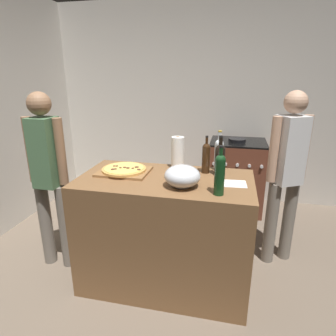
% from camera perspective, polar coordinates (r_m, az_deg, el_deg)
% --- Properties ---
extents(ground_plane, '(4.46, 3.20, 0.02)m').
position_cam_1_polar(ground_plane, '(3.16, 2.26, -14.46)').
color(ground_plane, '#6B5B4C').
extents(kitchen_wall_rear, '(4.46, 0.10, 2.60)m').
position_cam_1_polar(kitchen_wall_rear, '(4.02, 6.07, 12.44)').
color(kitchen_wall_rear, beige).
rests_on(kitchen_wall_rear, ground_plane).
extents(counter, '(1.33, 0.71, 0.93)m').
position_cam_1_polar(counter, '(2.41, -0.53, -12.46)').
color(counter, brown).
rests_on(counter, ground_plane).
extents(cutting_board, '(0.40, 0.32, 0.02)m').
position_cam_1_polar(cutting_board, '(2.36, -8.65, -0.67)').
color(cutting_board, olive).
rests_on(cutting_board, counter).
extents(pizza, '(0.35, 0.35, 0.03)m').
position_cam_1_polar(pizza, '(2.35, -8.66, -0.19)').
color(pizza, tan).
rests_on(pizza, cutting_board).
extents(mixing_bowl, '(0.26, 0.26, 0.16)m').
position_cam_1_polar(mixing_bowl, '(2.02, 2.85, -1.60)').
color(mixing_bowl, '#B2B2B7').
rests_on(mixing_bowl, counter).
extents(paper_towel_roll, '(0.11, 0.11, 0.27)m').
position_cam_1_polar(paper_towel_roll, '(2.41, 1.92, 3.01)').
color(paper_towel_roll, white).
rests_on(paper_towel_roll, counter).
extents(wine_bottle_green, '(0.08, 0.08, 0.32)m').
position_cam_1_polar(wine_bottle_green, '(2.27, 10.20, 1.91)').
color(wine_bottle_green, black).
rests_on(wine_bottle_green, counter).
extents(wine_bottle_amber, '(0.07, 0.07, 0.33)m').
position_cam_1_polar(wine_bottle_amber, '(1.90, 10.17, -0.97)').
color(wine_bottle_amber, '#143819').
rests_on(wine_bottle_amber, counter).
extents(wine_bottle_dark, '(0.06, 0.06, 0.30)m').
position_cam_1_polar(wine_bottle_dark, '(2.32, 7.53, 2.22)').
color(wine_bottle_dark, '#331E0F').
rests_on(wine_bottle_dark, counter).
extents(wine_bottle_clear, '(0.07, 0.07, 0.33)m').
position_cam_1_polar(wine_bottle_clear, '(2.39, 10.00, 2.91)').
color(wine_bottle_clear, silver).
rests_on(wine_bottle_clear, counter).
extents(recipe_sheet, '(0.22, 0.16, 0.00)m').
position_cam_1_polar(recipe_sheet, '(2.15, 12.45, -3.02)').
color(recipe_sheet, white).
rests_on(recipe_sheet, counter).
extents(stove, '(0.67, 0.61, 0.94)m').
position_cam_1_polar(stove, '(3.78, 13.25, -1.48)').
color(stove, brown).
rests_on(stove, ground_plane).
extents(person_in_stripes, '(0.36, 0.20, 1.56)m').
position_cam_1_polar(person_in_stripes, '(2.65, -22.53, -1.03)').
color(person_in_stripes, slate).
rests_on(person_in_stripes, ground_plane).
extents(person_in_red, '(0.35, 0.28, 1.57)m').
position_cam_1_polar(person_in_red, '(2.71, 22.39, -0.33)').
color(person_in_red, slate).
rests_on(person_in_red, ground_plane).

